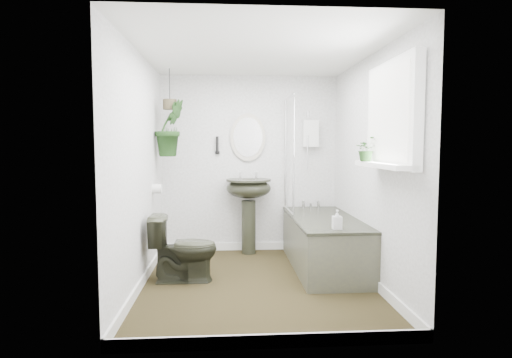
{
  "coord_description": "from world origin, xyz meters",
  "views": [
    {
      "loc": [
        -0.3,
        -4.23,
        1.4
      ],
      "look_at": [
        0.0,
        0.15,
        1.05
      ],
      "focal_mm": 30.0,
      "sensor_mm": 36.0,
      "label": 1
    }
  ],
  "objects": [
    {
      "name": "skirting",
      "position": [
        0.0,
        0.0,
        0.05
      ],
      "size": [
        2.3,
        2.8,
        0.1
      ],
      "primitive_type": "cube",
      "color": "white",
      "rests_on": "floor"
    },
    {
      "name": "bath_screen",
      "position": [
        0.47,
        0.99,
        1.28
      ],
      "size": [
        0.04,
        0.72,
        1.4
      ],
      "primitive_type": null,
      "color": "silver",
      "rests_on": "bathtub"
    },
    {
      "name": "ceiling",
      "position": [
        0.0,
        0.0,
        2.31
      ],
      "size": [
        2.3,
        2.8,
        0.02
      ],
      "primitive_type": "cube",
      "color": "white",
      "rests_on": "ground"
    },
    {
      "name": "window_blinds",
      "position": [
        1.04,
        -0.7,
        1.65
      ],
      "size": [
        0.01,
        0.86,
        0.76
      ],
      "primitive_type": "cube",
      "color": "white",
      "rests_on": "wall_right"
    },
    {
      "name": "window_sill",
      "position": [
        1.02,
        -0.7,
        1.23
      ],
      "size": [
        0.18,
        1.0,
        0.04
      ],
      "primitive_type": "cube",
      "color": "white",
      "rests_on": "wall_right"
    },
    {
      "name": "sill_plant",
      "position": [
        0.97,
        -0.4,
        1.36
      ],
      "size": [
        0.26,
        0.24,
        0.23
      ],
      "primitive_type": "imported",
      "rotation": [
        0.0,
        0.0,
        0.43
      ],
      "color": "black",
      "rests_on": "window_sill"
    },
    {
      "name": "soap_bottle",
      "position": [
        0.77,
        -0.18,
        0.68
      ],
      "size": [
        0.09,
        0.09,
        0.19
      ],
      "primitive_type": "imported",
      "rotation": [
        0.0,
        0.0,
        -0.01
      ],
      "color": "black",
      "rests_on": "bathtub"
    },
    {
      "name": "wall_front",
      "position": [
        0.0,
        -1.41,
        1.15
      ],
      "size": [
        2.3,
        0.02,
        2.3
      ],
      "primitive_type": "cube",
      "color": "white",
      "rests_on": "ground"
    },
    {
      "name": "window_recess",
      "position": [
        1.09,
        -0.7,
        1.65
      ],
      "size": [
        0.08,
        1.0,
        0.9
      ],
      "primitive_type": "cube",
      "color": "white",
      "rests_on": "wall_right"
    },
    {
      "name": "toilet",
      "position": [
        -0.75,
        0.13,
        0.34
      ],
      "size": [
        0.68,
        0.39,
        0.69
      ],
      "primitive_type": "imported",
      "rotation": [
        0.0,
        0.0,
        1.56
      ],
      "color": "black",
      "rests_on": "floor"
    },
    {
      "name": "hanging_plant",
      "position": [
        -0.97,
        0.95,
        1.6
      ],
      "size": [
        0.48,
        0.47,
        0.67
      ],
      "primitive_type": "imported",
      "rotation": [
        0.0,
        0.0,
        0.7
      ],
      "color": "black",
      "rests_on": "ceiling"
    },
    {
      "name": "wall_right",
      "position": [
        1.16,
        0.0,
        1.15
      ],
      "size": [
        0.02,
        2.8,
        2.3
      ],
      "primitive_type": "cube",
      "color": "white",
      "rests_on": "ground"
    },
    {
      "name": "hanging_pot",
      "position": [
        -0.97,
        0.95,
        1.88
      ],
      "size": [
        0.16,
        0.16,
        0.12
      ],
      "primitive_type": "cylinder",
      "color": "#49402B",
      "rests_on": "ceiling"
    },
    {
      "name": "wall_back",
      "position": [
        0.0,
        1.41,
        1.15
      ],
      "size": [
        2.3,
        0.02,
        2.3
      ],
      "primitive_type": "cube",
      "color": "white",
      "rests_on": "ground"
    },
    {
      "name": "toilet_roll_holder",
      "position": [
        -1.1,
        0.7,
        0.9
      ],
      "size": [
        0.11,
        0.11,
        0.11
      ],
      "primitive_type": "cylinder",
      "rotation": [
        0.0,
        1.57,
        0.0
      ],
      "color": "white",
      "rests_on": "wall_left"
    },
    {
      "name": "wall_sconce",
      "position": [
        -0.42,
        1.36,
        1.4
      ],
      "size": [
        0.04,
        0.04,
        0.22
      ],
      "primitive_type": "cylinder",
      "color": "black",
      "rests_on": "wall_back"
    },
    {
      "name": "shower_box",
      "position": [
        0.8,
        1.34,
        1.55
      ],
      "size": [
        0.2,
        0.1,
        0.35
      ],
      "primitive_type": "cube",
      "color": "white",
      "rests_on": "wall_back"
    },
    {
      "name": "bathtub",
      "position": [
        0.8,
        0.5,
        0.29
      ],
      "size": [
        0.72,
        1.72,
        0.58
      ],
      "primitive_type": null,
      "color": "black",
      "rests_on": "floor"
    },
    {
      "name": "wall_left",
      "position": [
        -1.16,
        0.0,
        1.15
      ],
      "size": [
        0.02,
        2.8,
        2.3
      ],
      "primitive_type": "cube",
      "color": "white",
      "rests_on": "ground"
    },
    {
      "name": "pedestal_sink",
      "position": [
        -0.02,
        1.21,
        0.49
      ],
      "size": [
        0.62,
        0.55,
        0.97
      ],
      "primitive_type": null,
      "rotation": [
        0.0,
        0.0,
        -0.11
      ],
      "color": "black",
      "rests_on": "floor"
    },
    {
      "name": "floor",
      "position": [
        0.0,
        0.0,
        -0.01
      ],
      "size": [
        2.3,
        2.8,
        0.02
      ],
      "primitive_type": "cube",
      "color": "#2C2912",
      "rests_on": "ground"
    },
    {
      "name": "oval_mirror",
      "position": [
        -0.02,
        1.37,
        1.5
      ],
      "size": [
        0.46,
        0.03,
        0.62
      ],
      "primitive_type": "ellipsoid",
      "color": "beige",
      "rests_on": "wall_back"
    }
  ]
}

